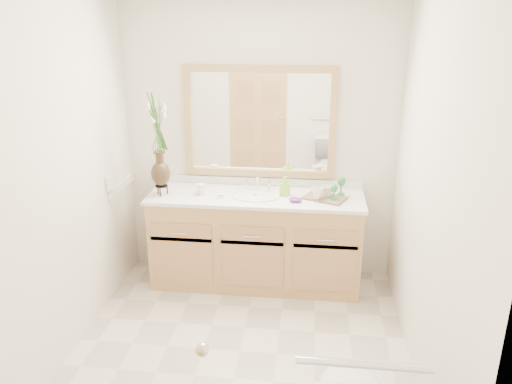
# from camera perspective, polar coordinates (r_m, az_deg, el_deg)

# --- Properties ---
(floor) EXTENTS (2.60, 2.60, 0.00)m
(floor) POSITION_cam_1_polar(r_m,az_deg,el_deg) (3.77, -1.86, -17.71)
(floor) COLOR beige
(floor) RESTS_ON ground
(wall_back) EXTENTS (2.40, 0.02, 2.40)m
(wall_back) POSITION_cam_1_polar(r_m,az_deg,el_deg) (4.43, 0.42, 5.40)
(wall_back) COLOR white
(wall_back) RESTS_ON floor
(wall_front) EXTENTS (2.40, 0.02, 2.40)m
(wall_front) POSITION_cam_1_polar(r_m,az_deg,el_deg) (2.04, -7.65, -12.74)
(wall_front) COLOR white
(wall_front) RESTS_ON floor
(wall_left) EXTENTS (0.02, 2.60, 2.40)m
(wall_left) POSITION_cam_1_polar(r_m,az_deg,el_deg) (3.57, -21.52, 0.47)
(wall_left) COLOR white
(wall_left) RESTS_ON floor
(wall_right) EXTENTS (0.02, 2.60, 2.40)m
(wall_right) POSITION_cam_1_polar(r_m,az_deg,el_deg) (3.24, 19.37, -1.11)
(wall_right) COLOR white
(wall_right) RESTS_ON floor
(vanity) EXTENTS (1.80, 0.55, 0.80)m
(vanity) POSITION_cam_1_polar(r_m,az_deg,el_deg) (4.43, -0.00, -5.60)
(vanity) COLOR #B07E56
(vanity) RESTS_ON floor
(counter) EXTENTS (1.84, 0.57, 0.03)m
(counter) POSITION_cam_1_polar(r_m,az_deg,el_deg) (4.27, -0.00, -0.56)
(counter) COLOR white
(counter) RESTS_ON vanity
(sink) EXTENTS (0.38, 0.34, 0.23)m
(sink) POSITION_cam_1_polar(r_m,az_deg,el_deg) (4.26, -0.03, -1.13)
(sink) COLOR white
(sink) RESTS_ON counter
(mirror) EXTENTS (1.32, 0.04, 0.97)m
(mirror) POSITION_cam_1_polar(r_m,az_deg,el_deg) (4.36, 0.39, 7.94)
(mirror) COLOR white
(mirror) RESTS_ON wall_back
(switch_plate) EXTENTS (0.02, 0.12, 0.12)m
(switch_plate) POSITION_cam_1_polar(r_m,az_deg,el_deg) (4.28, -16.38, 1.02)
(switch_plate) COLOR white
(switch_plate) RESTS_ON wall_left
(door) EXTENTS (0.80, 0.03, 2.00)m
(door) POSITION_cam_1_polar(r_m,az_deg,el_deg) (2.25, -15.06, -16.06)
(door) COLOR #B07E56
(door) RESTS_ON floor
(grab_bar) EXTENTS (0.55, 0.03, 0.03)m
(grab_bar) POSITION_cam_1_polar(r_m,az_deg,el_deg) (2.18, 12.18, -18.79)
(grab_bar) COLOR silver
(grab_bar) RESTS_ON wall_front
(flower_vase) EXTENTS (0.19, 0.19, 0.79)m
(flower_vase) POSITION_cam_1_polar(r_m,az_deg,el_deg) (4.21, -11.14, 6.59)
(flower_vase) COLOR black
(flower_vase) RESTS_ON counter
(tumbler) EXTENTS (0.07, 0.07, 0.09)m
(tumbler) POSITION_cam_1_polar(r_m,az_deg,el_deg) (4.30, -6.27, 0.34)
(tumbler) COLOR silver
(tumbler) RESTS_ON counter
(soap_dish) EXTENTS (0.09, 0.09, 0.03)m
(soap_dish) POSITION_cam_1_polar(r_m,az_deg,el_deg) (4.22, -4.09, -0.49)
(soap_dish) COLOR silver
(soap_dish) RESTS_ON counter
(soap_bottle) EXTENTS (0.08, 0.09, 0.15)m
(soap_bottle) POSITION_cam_1_polar(r_m,az_deg,el_deg) (4.25, 3.33, 0.59)
(soap_bottle) COLOR #88D532
(soap_bottle) RESTS_ON counter
(purple_dish) EXTENTS (0.12, 0.10, 0.04)m
(purple_dish) POSITION_cam_1_polar(r_m,az_deg,el_deg) (4.12, 4.53, -0.87)
(purple_dish) COLOR #622879
(purple_dish) RESTS_ON counter
(tray) EXTENTS (0.39, 0.34, 0.02)m
(tray) POSITION_cam_1_polar(r_m,az_deg,el_deg) (4.22, 7.89, -0.66)
(tray) COLOR brown
(tray) RESTS_ON counter
(mug_left) EXTENTS (0.12, 0.12, 0.10)m
(mug_left) POSITION_cam_1_polar(r_m,az_deg,el_deg) (4.15, 7.02, -0.10)
(mug_left) COLOR silver
(mug_left) RESTS_ON tray
(mug_right) EXTENTS (0.10, 0.09, 0.09)m
(mug_right) POSITION_cam_1_polar(r_m,az_deg,el_deg) (4.22, 8.13, 0.15)
(mug_right) COLOR silver
(mug_right) RESTS_ON tray
(goblet_front) EXTENTS (0.06, 0.06, 0.13)m
(goblet_front) POSITION_cam_1_polar(r_m,az_deg,el_deg) (4.14, 8.91, 0.31)
(goblet_front) COLOR #287939
(goblet_front) RESTS_ON tray
(goblet_back) EXTENTS (0.07, 0.07, 0.16)m
(goblet_back) POSITION_cam_1_polar(r_m,az_deg,el_deg) (4.26, 9.74, 1.08)
(goblet_back) COLOR #287939
(goblet_back) RESTS_ON tray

